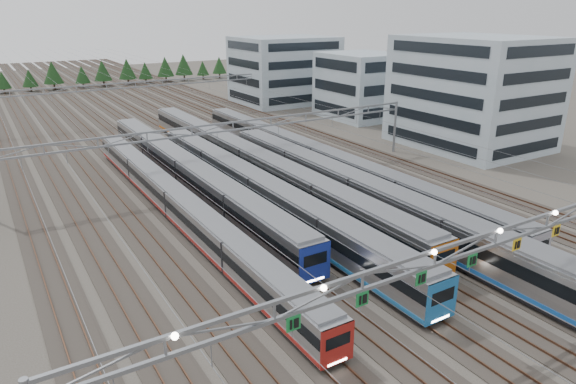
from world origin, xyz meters
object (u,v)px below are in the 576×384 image
gantry_far (136,89)px  depot_bldg_north (284,70)px  train_e (359,193)px  train_f (319,159)px  gantry_near (496,241)px  depot_bldg_mid (362,86)px  train_a (176,203)px  train_b (187,173)px  train_d (250,161)px  gantry_mid (233,133)px  train_c (260,192)px  depot_bldg_south (473,92)px

gantry_far → depot_bldg_north: bearing=6.2°
depot_bldg_north → train_e: bearing=-114.4°
train_f → gantry_near: size_ratio=1.19×
train_f → depot_bldg_mid: 41.25m
train_a → train_b: bearing=62.3°
train_d → gantry_far: gantry_far is taller
depot_bldg_mid → depot_bldg_north: (-4.21, 24.31, 1.15)m
train_f → gantry_mid: 12.48m
train_e → train_f: bearing=72.6°
gantry_near → depot_bldg_mid: 76.87m
gantry_near → depot_bldg_mid: bearing=57.5°
train_c → depot_bldg_mid: 56.61m
train_b → depot_bldg_mid: depot_bldg_mid is taller
train_a → depot_bldg_south: bearing=6.3°
depot_bldg_north → train_a: bearing=-129.7°
train_f → train_b: bearing=171.4°
train_a → train_e: (18.00, -8.48, 0.42)m
train_c → train_f: train_c is taller
train_c → train_b: bearing=112.7°
train_d → gantry_far: size_ratio=1.21×
train_d → gantry_mid: 4.70m
gantry_mid → depot_bldg_north: 61.46m
train_e → depot_bldg_south: 37.92m
train_f → depot_bldg_mid: depot_bldg_mid is taller
depot_bldg_south → depot_bldg_north: bearing=94.6°
depot_bldg_south → train_a: bearing=-173.7°
gantry_mid → depot_bldg_mid: depot_bldg_mid is taller
train_b → depot_bldg_mid: size_ratio=3.56×
depot_bldg_north → depot_bldg_mid: bearing=-80.2°
gantry_far → depot_bldg_south: 63.56m
gantry_far → gantry_near: bearing=-90.0°
train_a → depot_bldg_mid: size_ratio=3.63×
train_a → train_f: (22.50, 5.87, 0.19)m
train_a → train_c: size_ratio=1.08×
gantry_near → train_c: bearing=94.4°
train_c → gantry_near: 29.34m
depot_bldg_south → train_e: bearing=-157.5°
train_c → train_f: (13.50, 8.03, -0.10)m
train_d → train_f: (9.00, -3.18, -0.18)m
train_f → gantry_near: (-11.30, -36.87, 5.00)m
depot_bldg_south → train_f: bearing=179.9°
train_a → depot_bldg_mid: (52.46, 33.85, 4.66)m
train_d → depot_bldg_north: (34.76, 49.12, 5.44)m
train_f → train_d: bearing=160.5°
train_c → train_d: train_d is taller
train_b → depot_bldg_south: bearing=-3.3°
train_d → gantry_mid: gantry_mid is taller
train_e → depot_bldg_north: depot_bldg_north is taller
depot_bldg_south → gantry_far: bearing=130.5°
depot_bldg_mid → train_c: bearing=-140.4°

